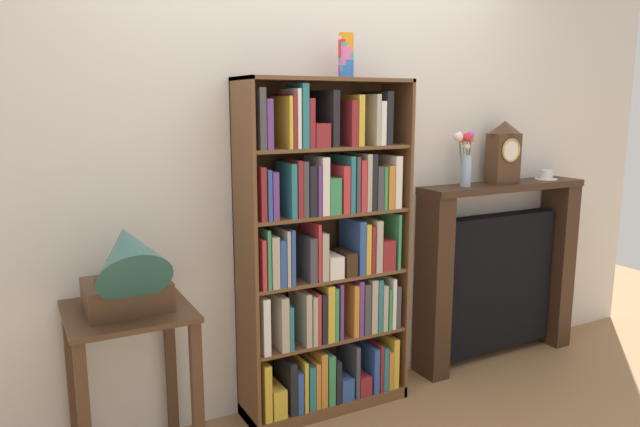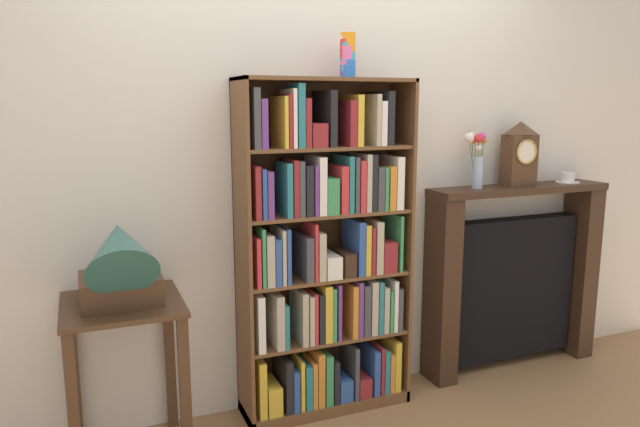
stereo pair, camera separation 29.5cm
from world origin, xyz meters
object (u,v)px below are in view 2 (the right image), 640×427
(bookshelf, at_px, (326,263))
(mantel_clock, at_px, (520,154))
(gramophone, at_px, (120,263))
(flower_vase, at_px, (477,157))
(teacup_with_saucer, at_px, (568,178))
(cup_stack, at_px, (348,56))
(fireplace_mantel, at_px, (512,279))
(side_table_left, at_px, (125,345))

(bookshelf, xyz_separation_m, mantel_clock, (1.22, 0.03, 0.51))
(gramophone, height_order, flower_vase, flower_vase)
(bookshelf, xyz_separation_m, teacup_with_saucer, (1.60, 0.03, 0.35))
(mantel_clock, xyz_separation_m, flower_vase, (-0.29, 0.01, -0.01))
(cup_stack, distance_m, gramophone, 1.44)
(flower_vase, height_order, teacup_with_saucer, flower_vase)
(bookshelf, height_order, cup_stack, cup_stack)
(bookshelf, relative_size, fireplace_mantel, 1.49)
(cup_stack, height_order, side_table_left, cup_stack)
(fireplace_mantel, distance_m, flower_vase, 0.81)
(cup_stack, bearing_deg, side_table_left, -173.61)
(gramophone, relative_size, flower_vase, 1.44)
(teacup_with_saucer, bearing_deg, gramophone, -175.48)
(bookshelf, xyz_separation_m, fireplace_mantel, (1.24, 0.05, -0.24))
(gramophone, relative_size, mantel_clock, 1.23)
(gramophone, bearing_deg, teacup_with_saucer, 4.52)
(side_table_left, distance_m, gramophone, 0.40)
(bookshelf, height_order, fireplace_mantel, bookshelf)
(cup_stack, bearing_deg, teacup_with_saucer, 0.46)
(bookshelf, xyz_separation_m, side_table_left, (-1.00, -0.10, -0.24))
(bookshelf, relative_size, side_table_left, 2.29)
(side_table_left, height_order, fireplace_mantel, fireplace_mantel)
(side_table_left, xyz_separation_m, teacup_with_saucer, (2.60, 0.14, 0.59))
(fireplace_mantel, height_order, mantel_clock, mantel_clock)
(bookshelf, bearing_deg, gramophone, -170.21)
(flower_vase, xyz_separation_m, teacup_with_saucer, (0.67, -0.00, -0.15))
(flower_vase, bearing_deg, fireplace_mantel, 2.88)
(cup_stack, height_order, fireplace_mantel, cup_stack)
(fireplace_mantel, bearing_deg, bookshelf, -177.56)
(fireplace_mantel, relative_size, flower_vase, 3.62)
(gramophone, relative_size, teacup_with_saucer, 3.25)
(cup_stack, height_order, teacup_with_saucer, cup_stack)
(bookshelf, bearing_deg, teacup_with_saucer, 1.18)
(fireplace_mantel, xyz_separation_m, mantel_clock, (-0.02, -0.02, 0.76))
(side_table_left, distance_m, flower_vase, 2.08)
(fireplace_mantel, xyz_separation_m, flower_vase, (-0.31, -0.02, 0.75))
(side_table_left, relative_size, fireplace_mantel, 0.65)
(fireplace_mantel, relative_size, mantel_clock, 3.08)
(cup_stack, xyz_separation_m, teacup_with_saucer, (1.48, 0.01, -0.67))
(cup_stack, distance_m, side_table_left, 1.70)
(gramophone, bearing_deg, fireplace_mantel, 5.74)
(cup_stack, xyz_separation_m, flower_vase, (0.81, 0.02, -0.52))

